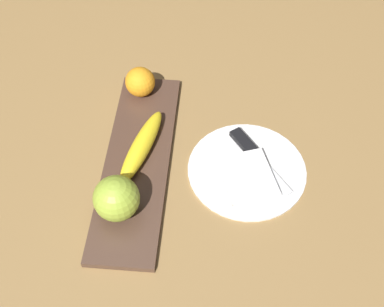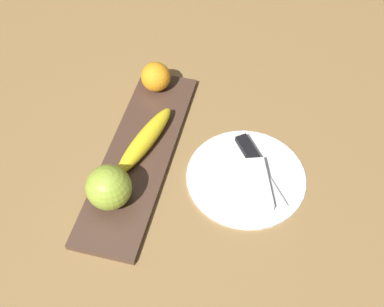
% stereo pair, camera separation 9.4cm
% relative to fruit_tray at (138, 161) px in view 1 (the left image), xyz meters
% --- Properties ---
extents(ground_plane, '(2.40, 2.40, 0.00)m').
position_rel_fruit_tray_xyz_m(ground_plane, '(0.04, -0.03, -0.01)').
color(ground_plane, olive).
extents(fruit_tray, '(0.46, 0.13, 0.01)m').
position_rel_fruit_tray_xyz_m(fruit_tray, '(0.00, 0.00, 0.00)').
color(fruit_tray, '#4A3327').
rests_on(fruit_tray, ground_plane).
extents(apple, '(0.08, 0.08, 0.08)m').
position_rel_fruit_tray_xyz_m(apple, '(0.12, -0.02, 0.05)').
color(apple, '#93AF36').
rests_on(apple, fruit_tray).
extents(banana, '(0.19, 0.08, 0.04)m').
position_rel_fruit_tray_xyz_m(banana, '(-0.02, 0.01, 0.03)').
color(banana, yellow).
rests_on(banana, fruit_tray).
extents(orange_near_apple, '(0.06, 0.06, 0.06)m').
position_rel_fruit_tray_xyz_m(orange_near_apple, '(-0.18, -0.02, 0.04)').
color(orange_near_apple, orange).
rests_on(orange_near_apple, fruit_tray).
extents(dinner_plate, '(0.23, 0.23, 0.01)m').
position_rel_fruit_tray_xyz_m(dinner_plate, '(0.00, 0.22, -0.00)').
color(dinner_plate, white).
rests_on(dinner_plate, ground_plane).
extents(folded_napkin, '(0.14, 0.13, 0.02)m').
position_rel_fruit_tray_xyz_m(folded_napkin, '(0.03, 0.22, 0.01)').
color(folded_napkin, white).
rests_on(folded_napkin, dinner_plate).
extents(knife, '(0.16, 0.13, 0.01)m').
position_rel_fruit_tray_xyz_m(knife, '(-0.04, 0.23, 0.01)').
color(knife, silver).
rests_on(knife, dinner_plate).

